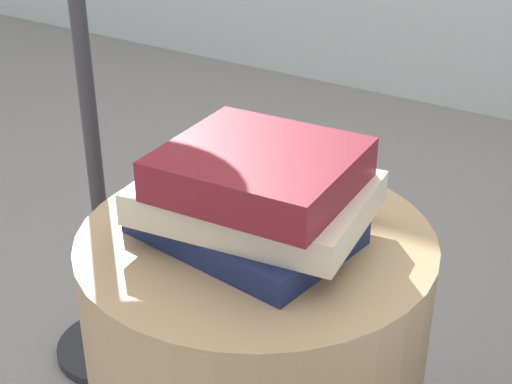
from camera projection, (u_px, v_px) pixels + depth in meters
book_navy at (244, 226)px, 0.95m from camera, size 0.28×0.21×0.03m
book_cream at (256, 200)px, 0.93m from camera, size 0.30×0.24×0.04m
book_maroon at (260, 169)px, 0.90m from camera, size 0.24×0.22×0.05m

